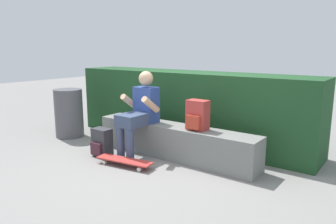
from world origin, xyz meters
The scene contains 8 objects.
ground_plane centered at (0.00, 0.00, 0.00)m, with size 24.00×24.00×0.00m, color gray.
bench_main centered at (0.00, 0.40, 0.24)m, with size 2.54×0.40×0.47m.
person_skater centered at (-0.46, 0.19, 0.67)m, with size 0.49×0.62×1.22m.
skateboard_near_person centered at (-0.32, -0.29, 0.07)m, with size 0.82×0.32×0.09m.
backpack_on_bench centered at (0.39, 0.39, 0.66)m, with size 0.28×0.23×0.40m.
backpack_on_ground centered at (-0.89, -0.16, 0.19)m, with size 0.28×0.23×0.40m.
hedge_row centered at (-0.32, 1.24, 0.58)m, with size 4.26×0.76×1.17m.
trash_bin centered at (-2.14, 0.20, 0.42)m, with size 0.49×0.49×0.84m.
Camera 1 is at (2.58, -3.20, 1.54)m, focal length 34.33 mm.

